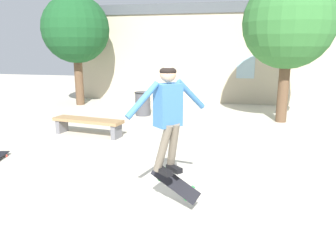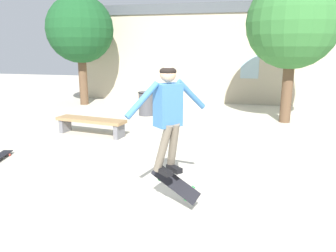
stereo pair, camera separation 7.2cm
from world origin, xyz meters
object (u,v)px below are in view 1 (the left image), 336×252
(park_bench, at_px, (88,123))
(tree_right, at_px, (289,24))
(skater, at_px, (168,110))
(skateboard_flipping, at_px, (175,183))
(tree_left, at_px, (76,30))
(trash_bin, at_px, (143,103))

(park_bench, bearing_deg, tree_right, 37.24)
(skater, height_order, skateboard_flipping, skater)
(skateboard_flipping, bearing_deg, tree_left, 146.68)
(tree_left, height_order, skater, tree_left)
(tree_left, bearing_deg, park_bench, -60.22)
(tree_right, height_order, tree_left, tree_right)
(tree_right, height_order, trash_bin, tree_right)
(skater, bearing_deg, tree_left, 164.78)
(tree_right, xyz_separation_m, tree_left, (-7.56, 1.44, -0.03))
(park_bench, height_order, skateboard_flipping, skateboard_flipping)
(skateboard_flipping, bearing_deg, trash_bin, 132.20)
(tree_right, xyz_separation_m, park_bench, (-5.12, -2.81, -2.60))
(trash_bin, xyz_separation_m, skateboard_flipping, (2.39, -6.23, -0.03))
(park_bench, relative_size, skater, 1.37)
(tree_right, distance_m, skateboard_flipping, 7.05)
(tree_right, distance_m, tree_left, 7.69)
(tree_right, bearing_deg, tree_left, 169.20)
(skater, bearing_deg, park_bench, 170.05)
(park_bench, distance_m, trash_bin, 2.88)
(park_bench, height_order, trash_bin, trash_bin)
(skater, relative_size, skateboard_flipping, 1.86)
(trash_bin, relative_size, skateboard_flipping, 1.03)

